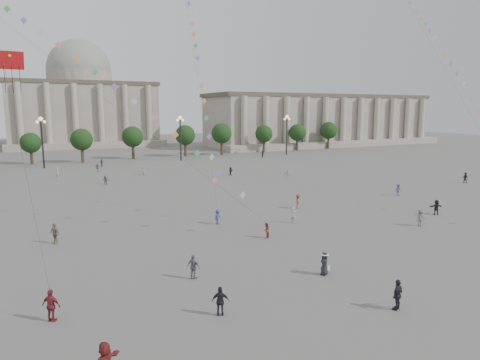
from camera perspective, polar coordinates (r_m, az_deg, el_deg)
name	(u,v)px	position (r m, az deg, el deg)	size (l,w,h in m)	color
ground	(288,262)	(35.19, 6.38, -10.80)	(360.00, 360.00, 0.00)	#5B5855
hall_east	(322,120)	(153.15, 10.90, 7.83)	(84.00, 26.22, 17.20)	gray
hall_central	(82,103)	(157.88, -20.37, 9.57)	(48.30, 34.30, 35.50)	gray
tree_row	(110,138)	(107.36, -16.97, 5.38)	(137.12, 5.12, 8.00)	#392C1C
lamp_post_mid_west	(42,133)	(97.77, -24.93, 5.72)	(2.00, 0.90, 10.65)	#262628
lamp_post_mid_east	(180,130)	(103.19, -7.96, 6.64)	(2.00, 0.90, 10.65)	#262628
lamp_post_far_east	(287,127)	(116.36, 6.27, 6.98)	(2.00, 0.90, 10.65)	#262628
person_crowd_0	(102,163)	(96.08, -17.97, 2.18)	(0.98, 0.41, 1.67)	#304C6D
person_crowd_3	(436,207)	(54.88, 24.71, -3.31)	(1.62, 0.51, 1.74)	black
person_crowd_4	(143,171)	(81.80, -12.78, 1.21)	(1.52, 0.48, 1.64)	silver
person_crowd_6	(421,218)	(48.75, 22.95, -4.67)	(1.17, 0.67, 1.80)	#5F5E63
person_crowd_7	(288,174)	(76.52, 6.40, 0.82)	(1.48, 0.47, 1.59)	silver
person_crowd_8	(298,201)	(53.33, 7.74, -2.85)	(1.16, 0.66, 1.79)	maroon
person_crowd_9	(231,171)	(79.63, -1.26, 1.20)	(1.45, 0.46, 1.56)	black
person_crowd_10	(57,173)	(83.64, -23.18, 0.92)	(0.66, 0.43, 1.82)	#B5B4B0
person_crowd_12	(106,180)	(72.95, -17.49, -0.02)	(1.38, 0.44, 1.49)	slate
person_crowd_13	(293,215)	(46.60, 7.13, -4.65)	(0.63, 0.42, 1.74)	#AFB0AB
person_crowd_14	(398,190)	(64.88, 20.35, -1.23)	(1.07, 0.61, 1.65)	#354878
person_crowd_15	(465,178)	(80.45, 27.81, 0.27)	(0.86, 0.67, 1.77)	black
person_crowd_16	(97,168)	(88.82, -18.48, 1.59)	(0.96, 0.40, 1.63)	slate
person_crowd_18	(55,233)	(42.76, -23.48, -6.54)	(1.12, 0.47, 1.91)	#7D7256
person_crowd_19	(263,154)	(109.36, 3.03, 3.44)	(1.54, 0.49, 1.66)	black
tourist_0	(51,306)	(27.80, -23.86, -15.07)	(1.14, 0.47, 1.94)	maroon
tourist_1	(220,301)	(26.31, -2.62, -15.84)	(1.05, 0.44, 1.80)	black
tourist_3	(194,267)	(31.59, -6.21, -11.45)	(1.06, 0.44, 1.81)	slate
tourist_4	(398,295)	(28.60, 20.28, -14.15)	(1.14, 0.47, 1.94)	#232228
kite_flyer_0	(266,230)	(40.98, 3.53, -6.72)	(0.73, 0.57, 1.51)	brown
kite_flyer_1	(218,217)	(45.77, -2.98, -4.93)	(1.04, 0.60, 1.61)	navy
hat_person	(325,263)	(32.74, 11.21, -10.83)	(1.00, 0.89, 1.72)	black
dragon_kite	(4,73)	(29.32, -28.90, 12.33)	(2.23, 2.24, 14.18)	red
kite_train_west	(25,26)	(56.90, -26.76, 17.82)	(35.68, 40.99, 66.53)	#3F3F3F
kite_train_east	(440,50)	(75.97, 25.09, 15.48)	(28.52, 44.14, 65.06)	#3F3F3F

